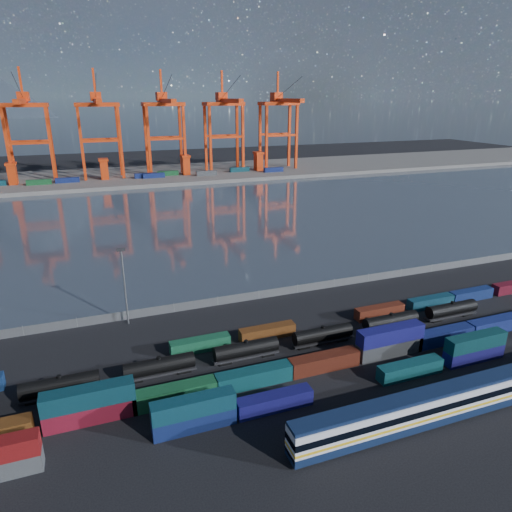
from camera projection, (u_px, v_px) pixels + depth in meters
name	position (u px, v px, depth m)	size (l,w,h in m)	color
ground	(314.00, 360.00, 82.30)	(700.00, 700.00, 0.00)	black
harbor_water	(188.00, 220.00, 175.11)	(700.00, 700.00, 0.00)	#333D4B
far_quay	(149.00, 175.00, 267.61)	(700.00, 70.00, 2.00)	#514F4C
distant_mountains	(102.00, 38.00, 1444.52)	(2470.00, 1100.00, 520.00)	#1E2630
container_row_south	(255.00, 401.00, 67.59)	(126.63, 2.43, 5.18)	#46474B
container_row_mid	(254.00, 375.00, 74.64)	(141.77, 2.63, 5.61)	#3B3E40
container_row_north	(341.00, 319.00, 94.87)	(127.34, 2.30, 2.45)	navy
tanker_string	(204.00, 358.00, 79.40)	(120.77, 2.64, 3.77)	black
waterfront_fence	(259.00, 295.00, 106.72)	(160.12, 0.12, 2.20)	#595B5E
yard_light_mast	(124.00, 283.00, 92.30)	(1.60, 0.40, 16.60)	slate
gantry_cranes	(132.00, 113.00, 247.69)	(197.67, 43.53, 58.95)	red
quay_containers	(132.00, 176.00, 250.36)	(172.58, 10.99, 2.60)	navy
straddle_carriers	(146.00, 166.00, 255.68)	(140.00, 7.00, 11.10)	red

